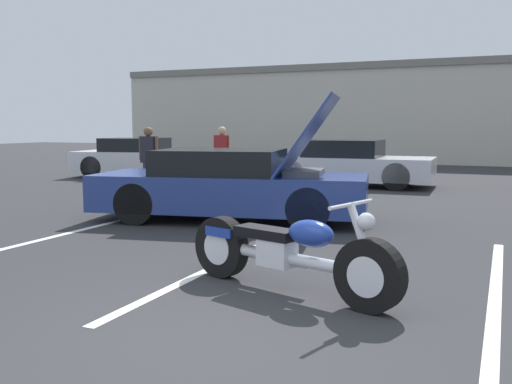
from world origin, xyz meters
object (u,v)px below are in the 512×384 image
object	(u,v)px
show_car_hood_open	(231,185)
parked_car_mid_row	(348,164)
spectator_near_motorcycle	(149,155)
motorcycle	(287,253)
parked_car_left_row	(139,158)
spectator_by_show_car	(222,153)

from	to	relation	value
show_car_hood_open	parked_car_mid_row	size ratio (longest dim) A/B	1.09
parked_car_mid_row	spectator_near_motorcycle	distance (m)	5.58
motorcycle	show_car_hood_open	size ratio (longest dim) A/B	0.49
parked_car_left_row	spectator_by_show_car	size ratio (longest dim) A/B	2.66
spectator_by_show_car	parked_car_mid_row	bearing A→B (deg)	45.34
motorcycle	parked_car_left_row	xyz separation A→B (m)	(-8.84, 10.06, 0.21)
spectator_near_motorcycle	motorcycle	bearing A→B (deg)	-46.53
parked_car_mid_row	parked_car_left_row	bearing A→B (deg)	179.34
parked_car_left_row	spectator_near_motorcycle	distance (m)	5.08
motorcycle	show_car_hood_open	xyz separation A→B (m)	(-2.41, 3.67, 0.22)
parked_car_left_row	spectator_near_motorcycle	size ratio (longest dim) A/B	2.68
motorcycle	spectator_near_motorcycle	xyz separation A→B (m)	(-5.74, 6.05, 0.55)
parked_car_left_row	parked_car_mid_row	distance (m)	6.81
parked_car_left_row	parked_car_mid_row	bearing A→B (deg)	-9.57
show_car_hood_open	spectator_near_motorcycle	bearing A→B (deg)	132.93
show_car_hood_open	parked_car_left_row	distance (m)	9.07
parked_car_mid_row	spectator_near_motorcycle	bearing A→B (deg)	-133.62
spectator_near_motorcycle	spectator_by_show_car	size ratio (longest dim) A/B	0.99
show_car_hood_open	spectator_by_show_car	xyz separation A→B (m)	(-2.19, 3.93, 0.34)
spectator_near_motorcycle	parked_car_left_row	bearing A→B (deg)	127.73
parked_car_left_row	show_car_hood_open	bearing A→B (deg)	-55.60
parked_car_left_row	parked_car_mid_row	world-z (taller)	parked_car_mid_row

